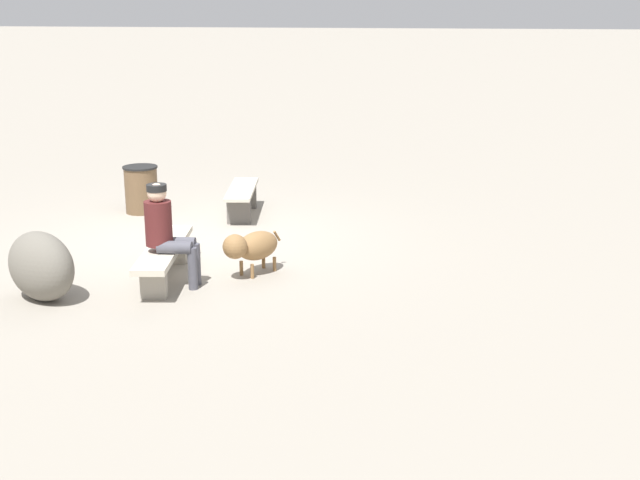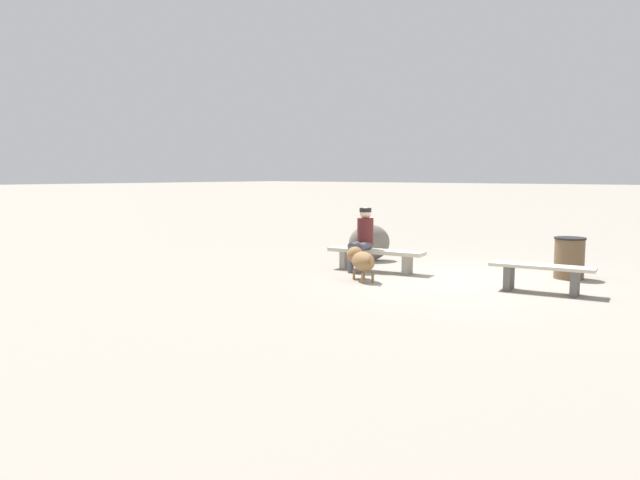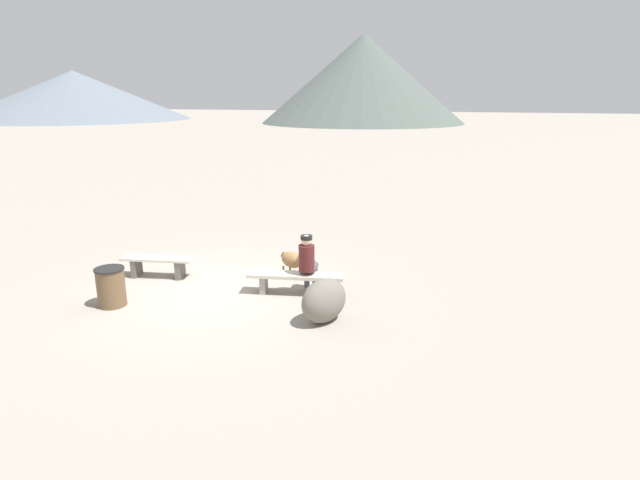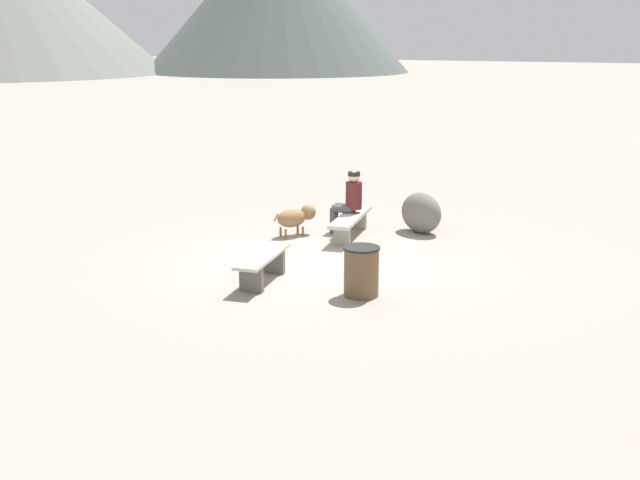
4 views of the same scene
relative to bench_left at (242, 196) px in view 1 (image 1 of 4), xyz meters
The scene contains 7 objects.
ground 1.55m from the bench_left, 12.53° to the right, with size 210.00×210.00×0.06m, color gray.
bench_left is the anchor object (origin of this frame).
bench_right 3.17m from the bench_left, ahead, with size 1.94×0.69×0.42m.
seated_person 3.40m from the bench_left, ahead, with size 0.36×0.61×1.22m.
dog 2.95m from the bench_left, 17.50° to the left, with size 0.81×0.64×0.57m.
trash_bin 1.61m from the bench_left, 87.72° to the right, with size 0.54×0.54×0.74m.
boulder 4.23m from the bench_left, 16.16° to the right, with size 0.56×0.93×0.78m, color #6B665B.
Camera 1 is at (10.58, 3.67, 3.16)m, focal length 46.45 mm.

